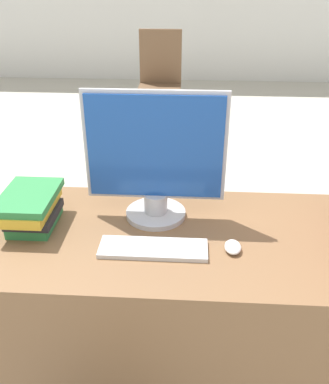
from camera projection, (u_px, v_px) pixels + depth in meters
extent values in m
cube|color=brown|center=(176.00, 312.00, 1.72)|extent=(1.40, 0.68, 0.75)
cylinder|color=#B7B7BC|center=(156.00, 213.00, 1.66)|extent=(0.23, 0.23, 0.02)
cylinder|color=#B7B7BC|center=(156.00, 203.00, 1.63)|extent=(0.09, 0.09, 0.07)
cube|color=#B7B7BC|center=(155.00, 147.00, 1.53)|extent=(0.51, 0.01, 0.41)
cube|color=#19479E|center=(155.00, 147.00, 1.52)|extent=(0.49, 0.02, 0.38)
cube|color=silver|center=(153.00, 249.00, 1.46)|extent=(0.37, 0.12, 0.02)
ellipsoid|color=white|center=(233.00, 247.00, 1.45)|extent=(0.06, 0.08, 0.03)
cube|color=#2D7F42|center=(35.00, 220.00, 1.59)|extent=(0.15, 0.21, 0.04)
cube|color=#232328|center=(34.00, 214.00, 1.57)|extent=(0.17, 0.20, 0.03)
cube|color=gold|center=(32.00, 206.00, 1.55)|extent=(0.15, 0.26, 0.04)
cube|color=#2D7F42|center=(28.00, 197.00, 1.55)|extent=(0.19, 0.27, 0.03)
cylinder|color=brown|center=(140.00, 117.00, 4.39)|extent=(0.04, 0.04, 0.42)
cylinder|color=brown|center=(177.00, 118.00, 4.37)|extent=(0.04, 0.04, 0.42)
cylinder|color=brown|center=(144.00, 106.00, 4.72)|extent=(0.04, 0.04, 0.42)
cylinder|color=brown|center=(178.00, 107.00, 4.70)|extent=(0.04, 0.04, 0.42)
cube|color=brown|center=(159.00, 90.00, 4.43)|extent=(0.44, 0.44, 0.05)
cube|color=brown|center=(161.00, 57.00, 4.47)|extent=(0.44, 0.04, 0.55)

